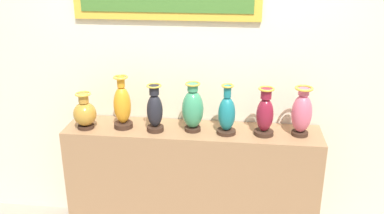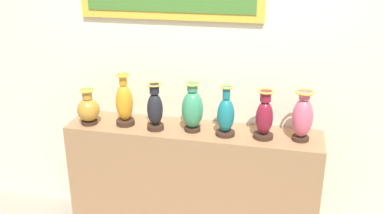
# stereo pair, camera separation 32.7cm
# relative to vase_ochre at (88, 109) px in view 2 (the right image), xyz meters

# --- Properties ---
(display_shelf) EXTENTS (2.01, 0.40, 0.96)m
(display_shelf) POSITION_rel_vase_ochre_xyz_m (0.83, 0.07, -0.61)
(display_shelf) COLOR #99704C
(display_shelf) RESTS_ON ground_plane
(back_wall) EXTENTS (4.27, 0.14, 2.92)m
(back_wall) POSITION_rel_vase_ochre_xyz_m (0.83, 0.33, 0.39)
(back_wall) COLOR beige
(back_wall) RESTS_ON ground_plane
(vase_ochre) EXTENTS (0.18, 0.18, 0.29)m
(vase_ochre) POSITION_rel_vase_ochre_xyz_m (0.00, 0.00, 0.00)
(vase_ochre) COLOR #382319
(vase_ochre) RESTS_ON display_shelf
(vase_amber) EXTENTS (0.15, 0.15, 0.42)m
(vase_amber) POSITION_rel_vase_ochre_xyz_m (0.29, 0.05, 0.06)
(vase_amber) COLOR #382319
(vase_amber) RESTS_ON display_shelf
(vase_onyx) EXTENTS (0.13, 0.13, 0.37)m
(vase_onyx) POSITION_rel_vase_ochre_xyz_m (0.55, 0.01, 0.04)
(vase_onyx) COLOR #382319
(vase_onyx) RESTS_ON display_shelf
(vase_jade) EXTENTS (0.17, 0.17, 0.39)m
(vase_jade) POSITION_rel_vase_ochre_xyz_m (0.84, 0.05, 0.05)
(vase_jade) COLOR #382319
(vase_jade) RESTS_ON display_shelf
(vase_teal) EXTENTS (0.15, 0.15, 0.39)m
(vase_teal) POSITION_rel_vase_ochre_xyz_m (1.10, 0.03, 0.03)
(vase_teal) COLOR #382319
(vase_teal) RESTS_ON display_shelf
(vase_burgundy) EXTENTS (0.15, 0.15, 0.37)m
(vase_burgundy) POSITION_rel_vase_ochre_xyz_m (1.39, 0.04, 0.04)
(vase_burgundy) COLOR #382319
(vase_burgundy) RESTS_ON display_shelf
(vase_rose) EXTENTS (0.15, 0.15, 0.38)m
(vase_rose) POSITION_rel_vase_ochre_xyz_m (1.66, 0.06, 0.06)
(vase_rose) COLOR #382319
(vase_rose) RESTS_ON display_shelf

